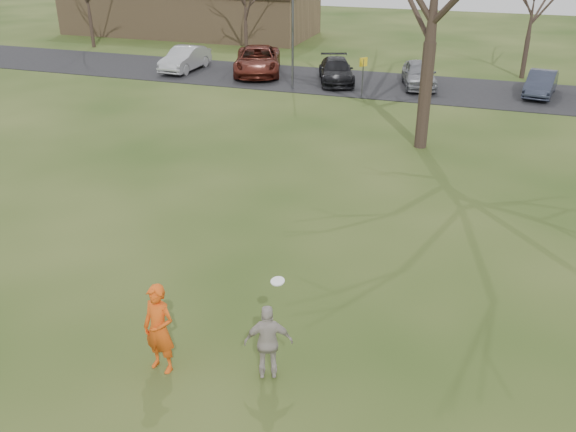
# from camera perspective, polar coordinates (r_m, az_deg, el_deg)

# --- Properties ---
(ground) EXTENTS (120.00, 120.00, 0.00)m
(ground) POSITION_cam_1_polar(r_m,az_deg,el_deg) (13.38, -5.64, -12.88)
(ground) COLOR #1E380F
(ground) RESTS_ON ground
(parking_strip) EXTENTS (62.00, 6.50, 0.04)m
(parking_strip) POSITION_cam_1_polar(r_m,az_deg,el_deg) (35.75, 11.09, 11.64)
(parking_strip) COLOR black
(parking_strip) RESTS_ON ground
(player_defender) EXTENTS (0.78, 0.57, 1.95)m
(player_defender) POSITION_cam_1_polar(r_m,az_deg,el_deg) (12.72, -11.85, -10.19)
(player_defender) COLOR #EA5213
(player_defender) RESTS_ON ground
(car_1) EXTENTS (1.60, 4.38, 1.43)m
(car_1) POSITION_cam_1_polar(r_m,az_deg,el_deg) (39.58, -9.51, 14.16)
(car_1) COLOR #A7A8AD
(car_1) RESTS_ON parking_strip
(car_2) EXTENTS (4.34, 6.27, 1.59)m
(car_2) POSITION_cam_1_polar(r_m,az_deg,el_deg) (38.19, -2.84, 14.19)
(car_2) COLOR #551D14
(car_2) RESTS_ON parking_strip
(car_3) EXTENTS (3.20, 4.87, 1.31)m
(car_3) POSITION_cam_1_polar(r_m,az_deg,el_deg) (36.10, 4.49, 13.25)
(car_3) COLOR black
(car_3) RESTS_ON parking_strip
(car_4) EXTENTS (2.66, 4.49, 1.43)m
(car_4) POSITION_cam_1_polar(r_m,az_deg,el_deg) (35.68, 12.04, 12.75)
(car_4) COLOR gray
(car_4) RESTS_ON parking_strip
(car_5) EXTENTS (1.90, 4.01, 1.27)m
(car_5) POSITION_cam_1_polar(r_m,az_deg,el_deg) (35.65, 22.37, 11.27)
(car_5) COLOR #2B3041
(car_5) RESTS_ON parking_strip
(catching_play) EXTENTS (1.04, 0.72, 2.14)m
(catching_play) POSITION_cam_1_polar(r_m,az_deg,el_deg) (12.27, -1.82, -11.57)
(catching_play) COLOR #B5AAA3
(catching_play) RESTS_ON ground
(building) EXTENTS (20.60, 8.50, 5.14)m
(building) POSITION_cam_1_polar(r_m,az_deg,el_deg) (53.83, -9.06, 18.39)
(building) COLOR #8C6D4C
(building) RESTS_ON ground
(lamp_post) EXTENTS (0.34, 0.34, 6.27)m
(lamp_post) POSITION_cam_1_polar(r_m,az_deg,el_deg) (33.95, 0.44, 18.16)
(lamp_post) COLOR #47474C
(lamp_post) RESTS_ON ground
(sign_yellow) EXTENTS (0.35, 0.35, 2.08)m
(sign_yellow) POSITION_cam_1_polar(r_m,az_deg,el_deg) (32.87, 6.96, 13.29)
(sign_yellow) COLOR #47474C
(sign_yellow) RESTS_ON ground
(small_tree_row) EXTENTS (55.00, 5.90, 8.50)m
(small_tree_row) POSITION_cam_1_polar(r_m,az_deg,el_deg) (39.78, 19.29, 17.80)
(small_tree_row) COLOR #352821
(small_tree_row) RESTS_ON ground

